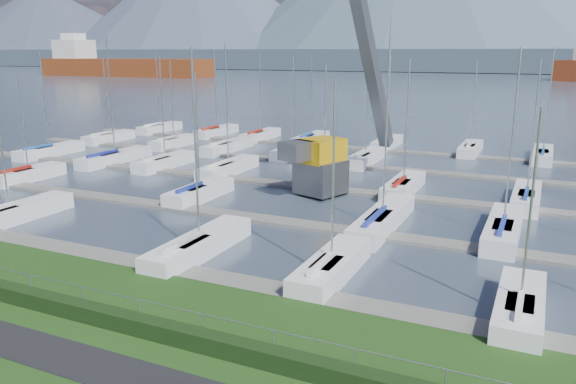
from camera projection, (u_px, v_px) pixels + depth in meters
The scene contains 9 objects.
path at pixel (107, 370), 19.58m from camera, with size 160.00×2.00×0.04m, color black.
water at pixel (521, 77), 251.04m from camera, with size 800.00×540.00×0.20m, color #3A4656.
hedge at pixel (154, 329), 21.78m from camera, with size 80.00×0.70×0.70m, color black.
fence at pixel (159, 304), 21.93m from camera, with size 0.04×0.04×80.00m, color #93959B.
foothill at pixel (529, 60), 311.06m from camera, with size 900.00×80.00×12.00m, color #3E4D5A.
docks at pixel (361, 192), 45.15m from camera, with size 90.00×41.60×0.25m.
crane at pixel (333, 123), 44.21m from camera, with size 5.73×13.49×22.35m.
cargo_ship_west at pixel (118, 67), 257.59m from camera, with size 84.12×19.50×21.50m.
sailboat_fleet at pixel (348, 118), 47.24m from camera, with size 75.86×49.34×13.44m.
Camera 1 is at (13.08, -16.19, 10.81)m, focal length 35.00 mm.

